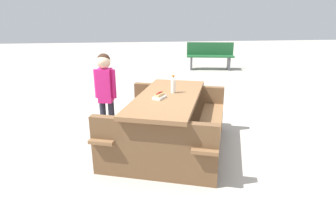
{
  "coord_description": "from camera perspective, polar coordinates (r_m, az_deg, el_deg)",
  "views": [
    {
      "loc": [
        3.55,
        -0.44,
        1.76
      ],
      "look_at": [
        0.0,
        0.0,
        0.52
      ],
      "focal_mm": 30.89,
      "sensor_mm": 36.0,
      "label": 1
    }
  ],
  "objects": [
    {
      "name": "child_in_coat",
      "position": [
        4.14,
        -12.28,
        5.08
      ],
      "size": [
        0.21,
        0.3,
        1.24
      ],
      "color": "#262633",
      "rests_on": "ground"
    },
    {
      "name": "hotdog_tray",
      "position": [
        3.58,
        -1.7,
        3.16
      ],
      "size": [
        0.21,
        0.19,
        0.08
      ],
      "color": "white",
      "rests_on": "picnic_table"
    },
    {
      "name": "ground_plane",
      "position": [
        3.99,
        -0.0,
        -7.15
      ],
      "size": [
        30.0,
        30.0,
        0.0
      ],
      "primitive_type": "plane",
      "color": "#ADA599",
      "rests_on": "ground"
    },
    {
      "name": "soda_bottle",
      "position": [
        3.82,
        1.04,
        5.4
      ],
      "size": [
        0.06,
        0.06,
        0.24
      ],
      "color": "silver",
      "rests_on": "picnic_table"
    },
    {
      "name": "picnic_table",
      "position": [
        3.81,
        -0.0,
        -1.14
      ],
      "size": [
        2.16,
        1.91,
        0.75
      ],
      "color": "brown",
      "rests_on": "ground"
    },
    {
      "name": "park_bench_mid",
      "position": [
        9.58,
        8.3,
        11.01
      ],
      "size": [
        0.66,
        1.55,
        0.85
      ],
      "color": "#1E592D",
      "rests_on": "ground"
    }
  ]
}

